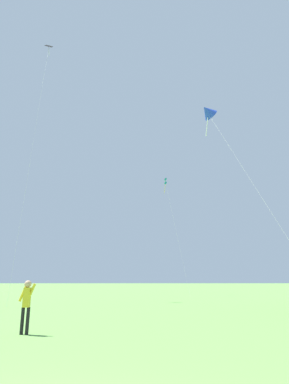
% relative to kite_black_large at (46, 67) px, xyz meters
% --- Properties ---
extents(kite_black_large, '(2.46, 11.24, 28.59)m').
position_rel_kite_black_large_xyz_m(kite_black_large, '(0.00, 0.00, 0.00)').
color(kite_black_large, black).
rests_on(kite_black_large, ground_plane).
extents(kite_blue_delta, '(4.32, 9.78, 15.67)m').
position_rel_kite_black_large_xyz_m(kite_blue_delta, '(15.82, -8.08, -9.48)').
color(kite_blue_delta, blue).
rests_on(kite_blue_delta, ground_plane).
extents(kite_teal_box, '(2.24, 5.39, 14.84)m').
position_rel_kite_black_large_xyz_m(kite_teal_box, '(13.93, 9.99, -10.37)').
color(kite_teal_box, teal).
rests_on(kite_teal_box, ground_plane).
extents(person_child_small, '(0.55, 0.23, 1.70)m').
position_rel_kite_black_large_xyz_m(person_child_small, '(6.54, -20.88, -23.35)').
color(person_child_small, black).
rests_on(person_child_small, ground_plane).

